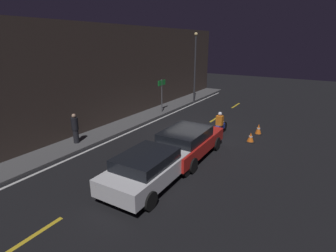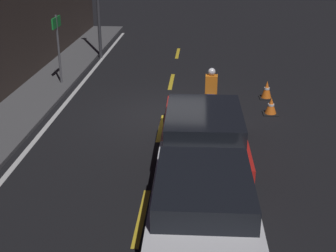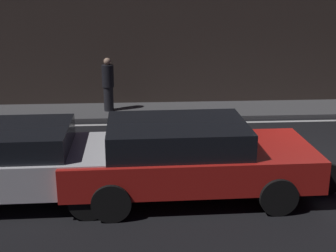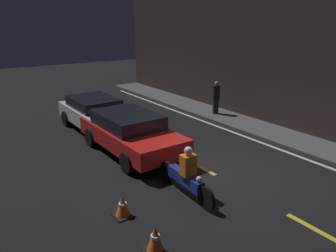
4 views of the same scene
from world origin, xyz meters
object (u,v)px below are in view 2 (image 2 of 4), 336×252
taxi_red (203,134)px  traffic_cone_mid (267,90)px  traffic_cone_near (271,106)px  shop_sign (57,36)px  motorcycle (211,95)px  sedan_white (203,202)px

taxi_red → traffic_cone_mid: (4.87, -2.10, -0.45)m
traffic_cone_near → shop_sign: (2.40, 7.12, 1.55)m
shop_sign → motorcycle: bearing=-114.0°
taxi_red → traffic_cone_near: bearing=-32.1°
motorcycle → traffic_cone_mid: motorcycle is taller
sedan_white → traffic_cone_mid: size_ratio=6.88×
sedan_white → taxi_red: (2.99, -0.00, 0.01)m
sedan_white → shop_sign: bearing=29.2°
motorcycle → shop_sign: size_ratio=0.97×
traffic_cone_near → shop_sign: shop_sign is taller
traffic_cone_near → traffic_cone_mid: size_ratio=0.87×
motorcycle → sedan_white: bearing=-179.4°
motorcycle → traffic_cone_near: (-0.04, -1.81, -0.30)m
sedan_white → shop_sign: 10.20m
traffic_cone_near → taxi_red: bearing=148.9°
motorcycle → traffic_cone_mid: 2.37m
sedan_white → traffic_cone_near: bearing=-18.7°
sedan_white → motorcycle: size_ratio=1.76×
sedan_white → motorcycle: (6.42, -0.23, -0.18)m
sedan_white → taxi_red: taxi_red is taller
traffic_cone_mid → shop_sign: bearing=82.7°
sedan_white → shop_sign: size_ratio=1.71×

